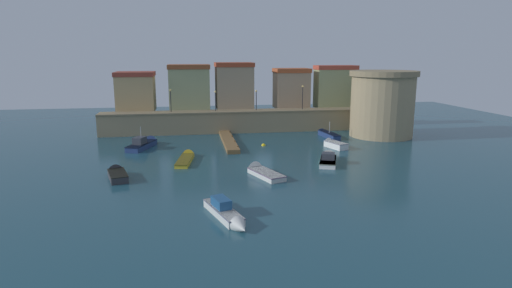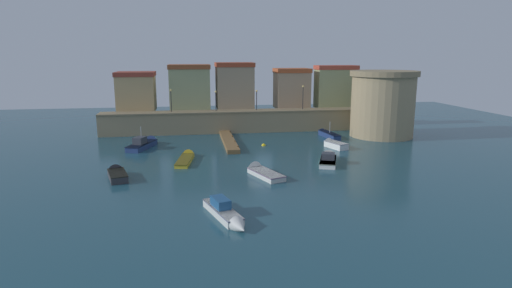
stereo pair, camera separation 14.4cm
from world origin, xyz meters
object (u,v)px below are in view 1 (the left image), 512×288
Objects in this scene: moored_boat_6 at (187,158)px; moored_boat_7 at (327,134)px; moored_boat_2 at (117,174)px; fortress_tower at (382,103)px; quay_lamp_3 at (303,94)px; quay_lamp_1 at (215,97)px; moored_boat_0 at (260,171)px; moored_boat_3 at (333,144)px; moored_boat_5 at (145,143)px; mooring_buoy_0 at (263,146)px; quay_lamp_2 at (256,97)px; moored_boat_1 at (227,214)px; moored_boat_4 at (328,158)px; quay_lamp_0 at (171,97)px.

moored_boat_7 reaches higher than moored_boat_6.
fortress_tower is at bearing -80.44° from moored_boat_2.
quay_lamp_3 is (-10.53, 7.17, 0.99)m from fortress_tower.
moored_boat_0 is at bearing -83.31° from quay_lamp_1.
moored_boat_5 is (-25.17, 4.24, 0.06)m from moored_boat_3.
quay_lamp_3 is 0.61× the size of moored_boat_0.
moored_boat_0 is 14.09m from mooring_buoy_0.
moored_boat_0 is (-3.64, -25.09, -5.35)m from quay_lamp_2.
quay_lamp_3 is at bearing -17.34° from moored_boat_3.
quay_lamp_2 is at bearing 11.21° from moored_boat_3.
quay_lamp_3 is at bearing 11.71° from moored_boat_7.
moored_boat_2 is (-10.08, 12.93, -0.05)m from moored_boat_1.
quay_lamp_2 is 12.65m from mooring_buoy_0.
mooring_buoy_0 is (-10.68, -4.94, -0.42)m from moored_boat_7.
moored_boat_6 is (-4.70, -17.66, -5.37)m from quay_lamp_1.
moored_boat_4 is at bearing 122.39° from moored_boat_1.
quay_lamp_2 reaches higher than moored_boat_7.
fortress_tower is 1.37× the size of moored_boat_5.
quay_lamp_2 reaches higher than moored_boat_2.
quay_lamp_3 is 0.86× the size of moored_boat_3.
moored_boat_1 is 0.93× the size of moored_boat_6.
moored_boat_5 is at bearing -176.09° from fortress_tower.
moored_boat_5 reaches higher than moored_boat_7.
moored_boat_1 is 1.00× the size of moored_boat_7.
moored_boat_4 reaches higher than mooring_buoy_0.
quay_lamp_2 is 30.68m from moored_boat_2.
quay_lamp_3 is (21.26, 0.00, 0.20)m from quay_lamp_0.
moored_boat_7 is (21.15, 11.31, 0.16)m from moored_boat_6.
moored_boat_3 is 9.46m from mooring_buoy_0.
moored_boat_5 is at bearing -158.73° from quay_lamp_3.
moored_boat_2 is 9.50m from moored_boat_6.
moored_boat_5 is at bearing 82.81° from moored_boat_4.
moored_boat_6 is at bearing -122.56° from quay_lamp_2.
fortress_tower reaches higher than quay_lamp_3.
moored_boat_4 is at bearing 155.20° from moored_boat_7.
quay_lamp_1 reaches higher than moored_boat_0.
quay_lamp_3 is 28.12m from moored_boat_0.
moored_boat_3 is 0.69× the size of moored_boat_4.
quay_lamp_3 is 22.04m from moored_boat_4.
quay_lamp_1 is at bearing -0.00° from quay_lamp_0.
quay_lamp_2 is 38.25m from moored_boat_1.
moored_boat_7 is (28.16, 17.72, 0.02)m from moored_boat_2.
quay_lamp_0 is at bearing 138.46° from mooring_buoy_0.
moored_boat_0 is at bearing 134.65° from moored_boat_4.
quay_lamp_3 is at bearing -48.32° from moored_boat_5.
moored_boat_2 is (-18.29, -24.07, -5.25)m from quay_lamp_2.
fortress_tower is at bearing -21.46° from quay_lamp_2.
quay_lamp_0 is 0.52× the size of moored_boat_7.
moored_boat_3 is at bearing -15.44° from mooring_buoy_0.
fortress_tower is 19.70m from moored_boat_4.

